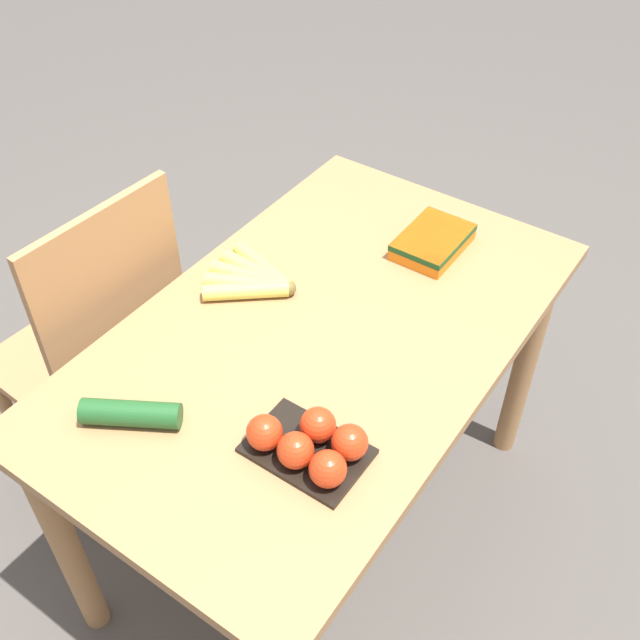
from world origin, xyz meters
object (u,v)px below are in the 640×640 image
Objects in this scene: cucumber_near at (131,413)px; tomato_pack at (310,445)px; banana_bunch at (254,279)px; carrot_bag at (433,241)px; chair at (101,351)px.

tomato_pack is at bearing -68.88° from cucumber_near.
carrot_bag is at bearing -37.64° from banana_bunch.
cucumber_near is at bearing 63.10° from chair.
carrot_bag is (0.34, -0.26, 0.01)m from banana_bunch.
cucumber_near is at bearing 165.19° from carrot_bag.
chair is 5.23× the size of cucumber_near.
cucumber_near is at bearing -172.32° from banana_bunch.
chair reaches higher than banana_bunch.
carrot_bag is (0.54, -0.62, 0.28)m from chair.
chair is 0.86m from carrot_bag.
cucumber_near is (-0.24, -0.41, 0.28)m from chair.
cucumber_near reaches higher than carrot_bag.
banana_bunch is at bearing 122.45° from chair.
cucumber_near reaches higher than banana_bunch.
chair is 5.03× the size of carrot_bag.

